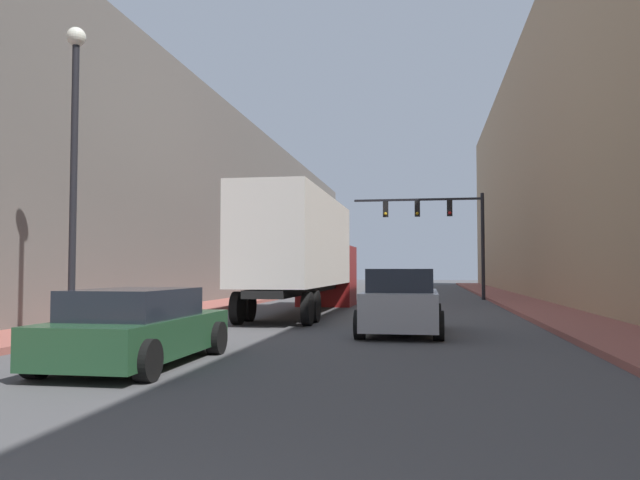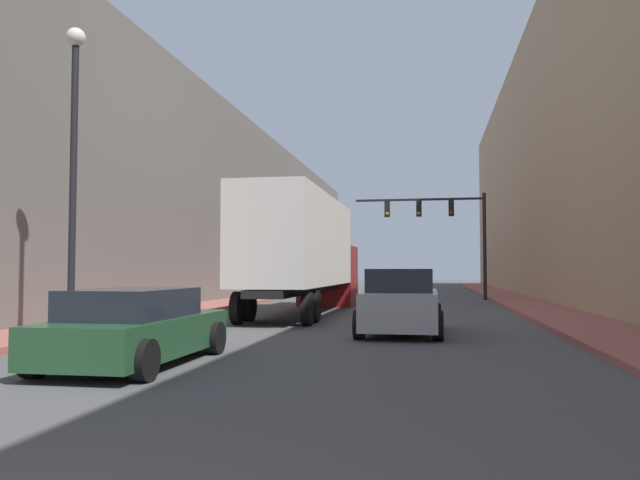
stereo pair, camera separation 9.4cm
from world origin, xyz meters
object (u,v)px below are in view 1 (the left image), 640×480
suv_car (401,302)px  semi_truck (305,251)px  street_lamp (74,141)px  sedan_car (138,328)px  traffic_signal_gantry (445,223)px

suv_car → semi_truck: bearing=120.1°
suv_car → street_lamp: street_lamp is taller
semi_truck → street_lamp: bearing=-108.3°
street_lamp → sedan_car: bearing=-43.0°
semi_truck → traffic_signal_gantry: traffic_signal_gantry is taller
sedan_car → suv_car: (4.33, 6.25, 0.16)m
semi_truck → suv_car: bearing=-59.9°
sedan_car → suv_car: bearing=55.3°
suv_car → street_lamp: size_ratio=0.62×
suv_car → traffic_signal_gantry: 19.32m
suv_car → sedan_car: bearing=-124.7°
suv_car → traffic_signal_gantry: size_ratio=0.63×
semi_truck → sedan_car: semi_truck is taller
traffic_signal_gantry → street_lamp: bearing=-111.8°
suv_car → street_lamp: bearing=-154.4°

